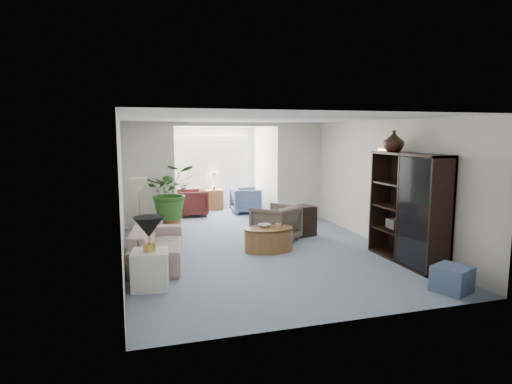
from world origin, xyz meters
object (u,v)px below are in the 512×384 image
object	(u,v)px
sunroom_chair_maroon	(192,203)
framed_picture	(387,161)
floor_lamp	(138,185)
sunroom_chair_blue	(246,200)
end_table	(150,270)
sunroom_table	(214,200)
wingback_chair	(276,223)
side_table_dark	(301,221)
ottoman	(452,279)
cabinet_urn	(394,141)
sofa	(157,244)
coffee_cup	(278,226)
table_lamp	(149,227)
entertainment_cabinet	(408,208)
plant_pot	(172,225)
coffee_bowl	(265,226)
coffee_table	(269,239)

from	to	relation	value
sunroom_chair_maroon	framed_picture	bearing A→B (deg)	38.38
floor_lamp	sunroom_chair_blue	world-z (taller)	floor_lamp
end_table	sunroom_table	xyz separation A→B (m)	(2.17, 6.12, 0.02)
wingback_chair	side_table_dark	distance (m)	0.76
ottoman	end_table	bearing A→B (deg)	161.41
framed_picture	wingback_chair	bearing A→B (deg)	151.96
cabinet_urn	sunroom_chair_maroon	size ratio (longest dim) A/B	0.49
sofa	cabinet_urn	xyz separation A→B (m)	(4.17, -0.80, 1.79)
coffee_cup	sunroom_chair_maroon	size ratio (longest dim) A/B	0.13
floor_lamp	ottoman	distance (m)	5.65
floor_lamp	ottoman	size ratio (longest dim) A/B	0.78
table_lamp	entertainment_cabinet	size ratio (longest dim) A/B	0.23
ottoman	plant_pot	bearing A→B (deg)	124.98
coffee_cup	side_table_dark	xyz separation A→B (m)	(0.93, 1.09, -0.17)
sunroom_table	coffee_cup	bearing A→B (deg)	-86.86
coffee_bowl	plant_pot	distance (m)	2.56
coffee_cup	side_table_dark	world-z (taller)	side_table_dark
framed_picture	cabinet_urn	size ratio (longest dim) A/B	1.30
coffee_cup	ottoman	bearing A→B (deg)	-58.14
plant_pot	sunroom_chair_blue	xyz separation A→B (m)	(2.24, 1.85, 0.19)
end_table	entertainment_cabinet	bearing A→B (deg)	0.63
coffee_table	sunroom_chair_maroon	distance (m)	4.06
framed_picture	cabinet_urn	world-z (taller)	cabinet_urn
coffee_bowl	coffee_cup	size ratio (longest dim) A/B	2.24
framed_picture	entertainment_cabinet	distance (m)	1.28
table_lamp	sunroom_table	distance (m)	6.53
table_lamp	cabinet_urn	xyz separation A→B (m)	(4.37, 0.55, 1.19)
coffee_bowl	sofa	bearing A→B (deg)	-175.48
sofa	coffee_bowl	bearing A→B (deg)	-77.54
coffee_bowl	cabinet_urn	bearing A→B (deg)	-24.28
sunroom_chair_maroon	end_table	bearing A→B (deg)	-12.88
sofa	framed_picture	bearing A→B (deg)	-85.74
coffee_bowl	wingback_chair	world-z (taller)	wingback_chair
sunroom_chair_blue	sunroom_table	size ratio (longest dim) A/B	1.30
framed_picture	coffee_table	distance (m)	2.77
wingback_chair	cabinet_urn	world-z (taller)	cabinet_urn
framed_picture	floor_lamp	bearing A→B (deg)	165.47
floor_lamp	entertainment_cabinet	size ratio (longest dim) A/B	0.19
coffee_table	coffee_cup	xyz separation A→B (m)	(0.15, -0.10, 0.27)
coffee_table	sunroom_chair_maroon	bearing A→B (deg)	102.30
side_table_dark	ottoman	size ratio (longest dim) A/B	1.42
entertainment_cabinet	sunroom_chair_blue	xyz separation A→B (m)	(-1.45, 5.33, -0.60)
end_table	plant_pot	bearing A→B (deg)	79.09
sunroom_table	side_table_dark	bearing A→B (deg)	-72.22
sunroom_chair_maroon	floor_lamp	bearing A→B (deg)	-23.62
coffee_cup	ottoman	distance (m)	3.19
entertainment_cabinet	ottoman	xyz separation A→B (m)	(-0.26, -1.43, -0.77)
sunroom_chair_maroon	sunroom_table	bearing A→B (deg)	136.96
framed_picture	side_table_dark	distance (m)	2.27
floor_lamp	coffee_table	world-z (taller)	floor_lamp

